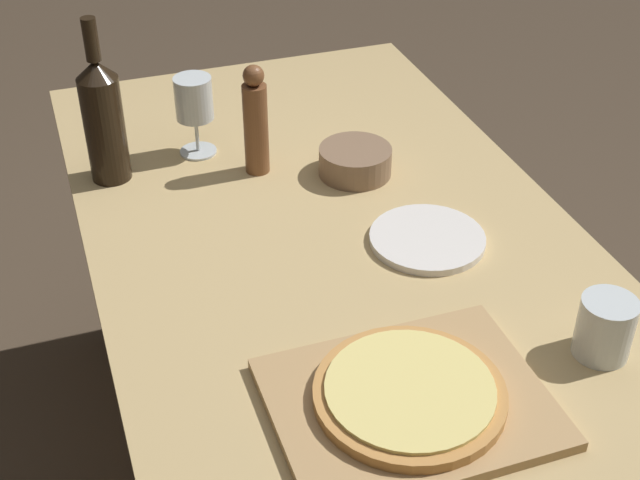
% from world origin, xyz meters
% --- Properties ---
extents(dining_table, '(0.88, 1.70, 0.75)m').
position_xyz_m(dining_table, '(0.00, 0.00, 0.66)').
color(dining_table, tan).
rests_on(dining_table, ground_plane).
extents(cutting_board, '(0.39, 0.31, 0.02)m').
position_xyz_m(cutting_board, '(-0.05, -0.37, 0.76)').
color(cutting_board, tan).
rests_on(cutting_board, dining_table).
extents(pizza, '(0.28, 0.28, 0.02)m').
position_xyz_m(pizza, '(-0.05, -0.37, 0.78)').
color(pizza, '#C68947').
rests_on(pizza, cutting_board).
extents(wine_bottle, '(0.08, 0.08, 0.33)m').
position_xyz_m(wine_bottle, '(-0.36, 0.41, 0.88)').
color(wine_bottle, black).
rests_on(wine_bottle, dining_table).
extents(pepper_mill, '(0.05, 0.05, 0.23)m').
position_xyz_m(pepper_mill, '(-0.07, 0.34, 0.86)').
color(pepper_mill, brown).
rests_on(pepper_mill, dining_table).
extents(wine_glass, '(0.08, 0.08, 0.17)m').
position_xyz_m(wine_glass, '(-0.17, 0.45, 0.87)').
color(wine_glass, silver).
rests_on(wine_glass, dining_table).
extents(small_bowl, '(0.15, 0.15, 0.06)m').
position_xyz_m(small_bowl, '(0.11, 0.26, 0.78)').
color(small_bowl, '#84664C').
rests_on(small_bowl, dining_table).
extents(drinking_tumbler, '(0.09, 0.09, 0.10)m').
position_xyz_m(drinking_tumbler, '(0.28, -0.36, 0.80)').
color(drinking_tumbler, silver).
rests_on(drinking_tumbler, dining_table).
extents(dinner_plate, '(0.21, 0.21, 0.01)m').
position_xyz_m(dinner_plate, '(0.15, -0.01, 0.76)').
color(dinner_plate, white).
rests_on(dinner_plate, dining_table).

